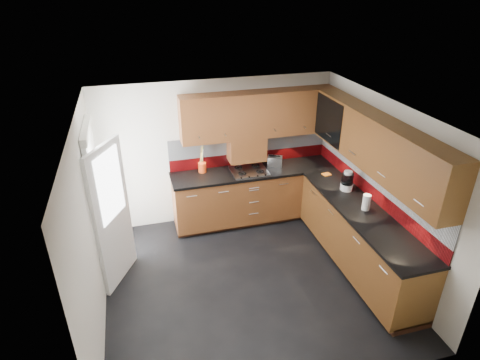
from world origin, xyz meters
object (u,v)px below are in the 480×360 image
object	(u,v)px
gas_hob	(249,171)
utensil_pot	(202,166)
toaster	(275,161)
food_processor	(347,181)

from	to	relation	value
gas_hob	utensil_pot	world-z (taller)	utensil_pot
utensil_pot	toaster	distance (m)	1.22
gas_hob	food_processor	bearing A→B (deg)	-38.84
gas_hob	toaster	distance (m)	0.49
utensil_pot	gas_hob	bearing A→B (deg)	-14.42
toaster	utensil_pot	bearing A→B (deg)	175.92
gas_hob	toaster	xyz separation A→B (m)	(0.48, 0.10, 0.07)
utensil_pot	food_processor	bearing A→B (deg)	-30.88
utensil_pot	toaster	size ratio (longest dim) A/B	1.68
utensil_pot	food_processor	distance (m)	2.27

